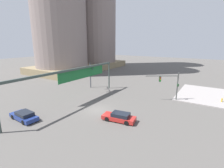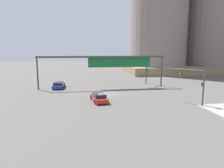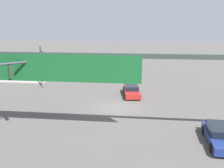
{
  "view_description": "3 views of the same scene",
  "coord_description": "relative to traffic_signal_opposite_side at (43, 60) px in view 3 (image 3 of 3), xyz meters",
  "views": [
    {
      "loc": [
        -20.17,
        -15.4,
        10.67
      ],
      "look_at": [
        2.88,
        -0.89,
        3.81
      ],
      "focal_mm": 27.0,
      "sensor_mm": 36.0,
      "label": 1
    },
    {
      "loc": [
        -3.87,
        -33.68,
        7.34
      ],
      "look_at": [
        1.08,
        -0.0,
        1.67
      ],
      "focal_mm": 33.2,
      "sensor_mm": 36.0,
      "label": 2
    },
    {
      "loc": [
        -2.58,
        23.53,
        8.19
      ],
      "look_at": [
        0.42,
        -1.65,
        2.08
      ],
      "focal_mm": 39.49,
      "sensor_mm": 36.0,
      "label": 3
    }
  ],
  "objects": [
    {
      "name": "overhead_sign_gantry",
      "position": [
        -9.5,
        14.14,
        1.67
      ],
      "size": [
        24.22,
        0.43,
        6.17
      ],
      "color": "#35423E",
      "rests_on": "ground"
    },
    {
      "name": "traffic_signal_opposite_side",
      "position": [
        0.0,
        0.0,
        0.0
      ],
      "size": [
        3.41,
        5.32,
        5.27
      ],
      "rotation": [
        0.0,
        0.0,
        2.15
      ],
      "color": "#3D403E",
      "rests_on": "ground"
    },
    {
      "name": "sedan_car_waiting_far",
      "position": [
        -12.2,
        3.59,
        -2.94
      ],
      "size": [
        2.38,
        4.8,
        1.21
      ],
      "rotation": [
        0.0,
        0.0,
        1.71
      ],
      "color": "#B32521",
      "rests_on": "ground"
    },
    {
      "name": "ground_plane",
      "position": [
        -10.68,
        8.44,
        -3.51
      ],
      "size": [
        203.08,
        203.08,
        0.0
      ],
      "primitive_type": "plane",
      "color": "#57534F"
    },
    {
      "name": "sedan_car_approaching",
      "position": [
        -18.99,
        15.07,
        -2.94
      ],
      "size": [
        2.13,
        4.73,
        1.21
      ],
      "rotation": [
        0.0,
        0.0,
        1.52
      ],
      "color": "navy",
      "rests_on": "ground"
    },
    {
      "name": "fire_hydrant_on_curb",
      "position": [
        3.91,
        -8.45,
        -3.03
      ],
      "size": [
        0.33,
        0.22,
        0.71
      ],
      "color": "gold",
      "rests_on": "sidewalk_corner"
    },
    {
      "name": "sidewalk_corner",
      "position": [
        7.3,
        -6.64,
        -3.44
      ],
      "size": [
        13.61,
        12.16,
        0.15
      ],
      "primitive_type": "cube",
      "color": "#9B9491",
      "rests_on": "ground"
    }
  ]
}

